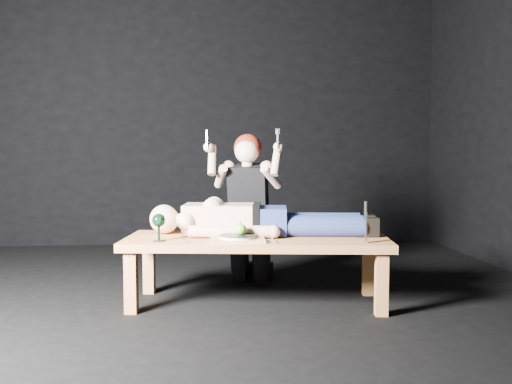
% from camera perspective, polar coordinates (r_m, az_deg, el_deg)
% --- Properties ---
extents(ground, '(5.00, 5.00, 0.00)m').
position_cam_1_polar(ground, '(4.09, -3.55, -10.51)').
color(ground, black).
rests_on(ground, ground).
extents(back_wall, '(5.00, 0.00, 5.00)m').
position_cam_1_polar(back_wall, '(6.47, -4.43, 8.22)').
color(back_wall, black).
rests_on(back_wall, ground).
extents(table, '(1.82, 0.88, 0.45)m').
position_cam_1_polar(table, '(3.93, 0.07, -7.70)').
color(table, '#AB723E').
rests_on(table, ground).
extents(lying_man, '(1.75, 0.74, 0.26)m').
position_cam_1_polar(lying_man, '(4.00, 0.87, -2.38)').
color(lying_man, beige).
rests_on(lying_man, table).
extents(kneeling_woman, '(0.80, 0.86, 1.19)m').
position_cam_1_polar(kneeling_woman, '(4.51, -0.59, -1.46)').
color(kneeling_woman, black).
rests_on(kneeling_woman, ground).
extents(serving_tray, '(0.35, 0.25, 0.02)m').
position_cam_1_polar(serving_tray, '(3.72, -1.84, -4.69)').
color(serving_tray, tan).
rests_on(serving_tray, table).
extents(plate, '(0.23, 0.23, 0.02)m').
position_cam_1_polar(plate, '(3.72, -1.84, -4.39)').
color(plate, white).
rests_on(plate, serving_tray).
extents(apple, '(0.07, 0.07, 0.07)m').
position_cam_1_polar(apple, '(3.73, -1.52, -3.67)').
color(apple, '#51911F').
rests_on(apple, plate).
extents(goblet, '(0.10, 0.10, 0.18)m').
position_cam_1_polar(goblet, '(3.76, -9.51, -3.44)').
color(goblet, black).
rests_on(goblet, table).
extents(fork_flat, '(0.05, 0.18, 0.01)m').
position_cam_1_polar(fork_flat, '(3.77, -6.93, -4.71)').
color(fork_flat, '#B2B2B7').
rests_on(fork_flat, table).
extents(knife_flat, '(0.03, 0.19, 0.01)m').
position_cam_1_polar(knife_flat, '(3.73, 1.79, -4.79)').
color(knife_flat, '#B2B2B7').
rests_on(knife_flat, table).
extents(spoon_flat, '(0.08, 0.18, 0.01)m').
position_cam_1_polar(spoon_flat, '(3.76, 1.07, -4.71)').
color(spoon_flat, '#B2B2B7').
rests_on(spoon_flat, table).
extents(carving_knife, '(0.04, 0.04, 0.26)m').
position_cam_1_polar(carving_knife, '(3.70, 10.73, -2.92)').
color(carving_knife, '#B2B2B7').
rests_on(carving_knife, table).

